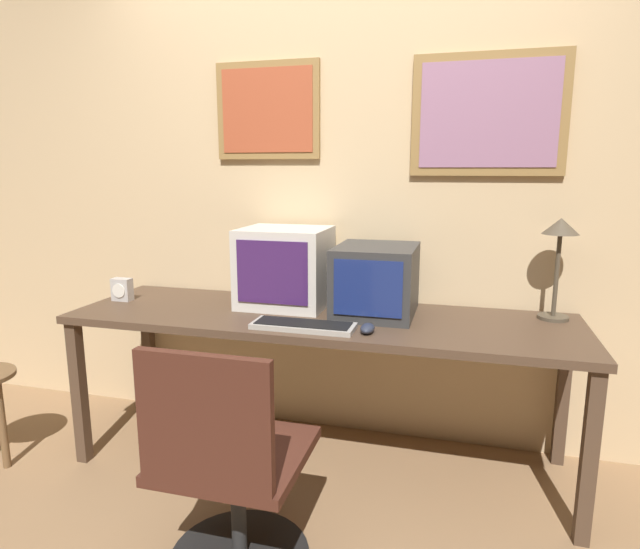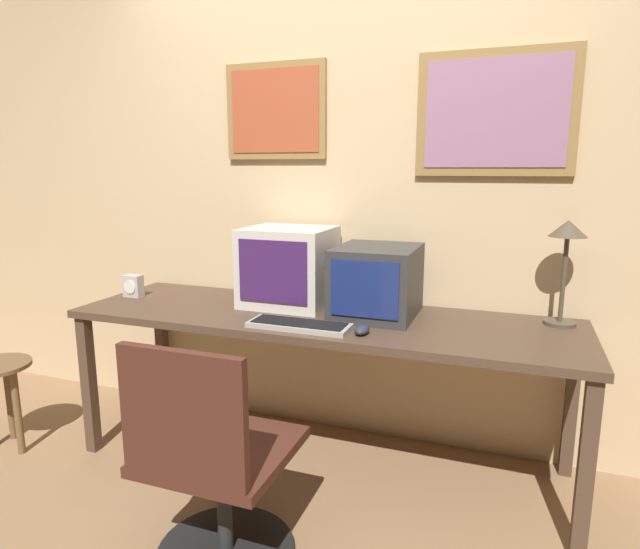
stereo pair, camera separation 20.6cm
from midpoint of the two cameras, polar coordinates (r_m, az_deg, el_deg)
The scene contains 9 objects.
wall_back at distance 2.80m, azimuth 5.08°, elevation 8.76°, with size 8.00×0.08×2.60m.
desk at distance 2.53m, azimuth 2.34°, elevation -5.85°, with size 2.36×0.69×0.75m.
monitor_left at distance 2.66m, azimuth -1.16°, elevation 0.83°, with size 0.42×0.38×0.39m.
monitor_right at distance 2.50m, azimuth 8.41°, elevation -0.73°, with size 0.37×0.43×0.32m.
keyboard_main at distance 2.31m, azimuth 0.32°, elevation -5.45°, with size 0.45×0.15×0.03m.
mouse_near_keyboard at distance 2.24m, azimuth 7.14°, elevation -5.89°, with size 0.06×0.10×0.04m.
desk_clock at distance 2.99m, azimuth -17.48°, elevation -1.19°, with size 0.10×0.06×0.12m.
desk_lamp at distance 2.56m, azimuth 26.95°, elevation 2.83°, with size 0.16×0.16×0.46m.
office_chair at distance 2.03m, azimuth -8.28°, elevation -20.35°, with size 0.52×0.52×0.88m.
Camera 2 is at (0.84, -1.41, 1.43)m, focal length 30.00 mm.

